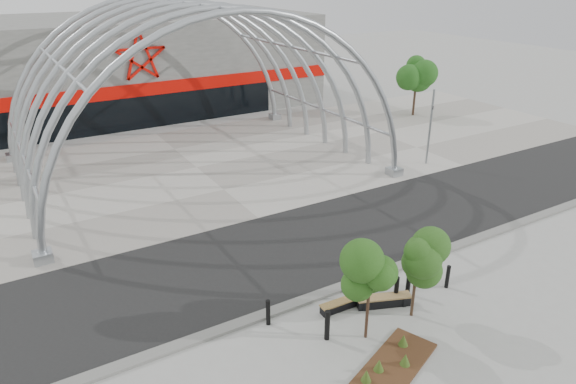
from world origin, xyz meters
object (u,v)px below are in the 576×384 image
Objects in this scene: street_tree_1 at (418,259)px; bench_1 at (384,301)px; signal_pole at (430,126)px; street_tree_0 at (370,277)px; bollard_2 at (396,290)px; bench_0 at (341,305)px.

street_tree_1 is 1.57× the size of bench_1.
signal_pole is 2.33× the size of bench_1.
street_tree_0 reaches higher than bollard_2.
street_tree_1 is 3.38m from bench_0.
bollard_2 is at bearing 87.40° from street_tree_1.
signal_pole is 4.45× the size of bollard_2.
bench_0 is at bearing -144.98° from signal_pole.
street_tree_0 is 1.02× the size of street_tree_1.
bench_0 is at bearing 156.07° from bench_1.
bench_1 is at bearing 175.43° from bollard_2.
signal_pole is 16.55m from bench_1.
bench_0 is 0.84× the size of bench_1.
bench_0 is (-2.00, 1.63, -2.19)m from street_tree_1.
signal_pole is 17.33m from bench_0.
street_tree_0 reaches higher than bench_1.
street_tree_1 is 2.04m from bollard_2.
street_tree_1 is at bearing -62.05° from bench_1.
street_tree_0 reaches higher than street_tree_1.
bollard_2 is (0.04, 0.93, -1.82)m from street_tree_1.
bench_1 is (-0.51, 0.97, -2.16)m from street_tree_1.
bench_0 is 1.62m from bench_1.
bench_0 is (-14.06, -9.85, -2.39)m from signal_pole.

